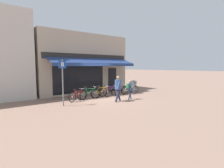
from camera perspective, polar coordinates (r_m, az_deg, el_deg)
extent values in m
plane|color=#846656|center=(12.27, -1.59, -4.79)|extent=(160.00, 160.00, 0.00)
cube|color=tan|center=(15.85, -10.24, 6.51)|extent=(7.98, 3.00, 4.95)
cube|color=black|center=(14.13, -10.42, 1.63)|extent=(4.39, 0.04, 2.20)
cube|color=black|center=(15.93, 0.08, 1.46)|extent=(0.90, 0.04, 2.10)
cube|color=#282623|center=(14.54, -7.44, 8.77)|extent=(7.59, 0.06, 0.44)
cube|color=navy|center=(13.90, -5.85, 7.59)|extent=(7.19, 1.53, 0.50)
cube|color=navy|center=(13.26, -4.08, 6.29)|extent=(7.19, 0.03, 0.20)
cylinder|color=#47494F|center=(12.94, -2.39, -1.78)|extent=(5.24, 0.04, 0.04)
cylinder|color=#47494F|center=(11.69, -12.69, -4.10)|extent=(0.04, 0.04, 0.55)
cylinder|color=#47494F|center=(14.61, 5.82, -2.02)|extent=(0.04, 0.04, 0.55)
torus|color=black|center=(12.01, -9.46, -3.54)|extent=(0.63, 0.26, 0.65)
cylinder|color=#9E9EA3|center=(12.01, -9.46, -3.54)|extent=(0.09, 0.08, 0.07)
torus|color=black|center=(11.29, -12.85, -4.20)|extent=(0.63, 0.26, 0.65)
cylinder|color=#9E9EA3|center=(11.29, -12.85, -4.20)|extent=(0.09, 0.08, 0.07)
cylinder|color=#B21E1E|center=(11.71, -10.71, -3.09)|extent=(0.54, 0.22, 0.35)
cylinder|color=#B21E1E|center=(11.66, -10.85, -2.30)|extent=(0.59, 0.24, 0.05)
cylinder|color=#B21E1E|center=(11.49, -11.76, -3.24)|extent=(0.11, 0.07, 0.34)
cylinder|color=#B21E1E|center=(11.42, -12.23, -4.12)|extent=(0.34, 0.15, 0.05)
cylinder|color=#B21E1E|center=(11.36, -12.37, -3.32)|extent=(0.29, 0.13, 0.34)
cylinder|color=#B21E1E|center=(11.94, -9.65, -2.86)|extent=(0.15, 0.08, 0.31)
cylinder|color=#9E9EA3|center=(11.42, -11.96, -2.20)|extent=(0.06, 0.04, 0.11)
cube|color=black|center=(11.40, -12.02, -1.86)|extent=(0.26, 0.18, 0.05)
cylinder|color=#9E9EA3|center=(11.87, -9.84, -1.84)|extent=(0.03, 0.03, 0.14)
cylinder|color=#9E9EA3|center=(11.86, -9.85, -1.50)|extent=(0.20, 0.50, 0.03)
torus|color=black|center=(12.34, -5.21, -3.03)|extent=(0.74, 0.20, 0.74)
cylinder|color=#9E9EA3|center=(12.34, -5.21, -3.03)|extent=(0.08, 0.07, 0.07)
torus|color=black|center=(11.97, -9.74, -3.36)|extent=(0.74, 0.20, 0.74)
cylinder|color=#9E9EA3|center=(11.97, -9.74, -3.36)|extent=(0.08, 0.07, 0.07)
cylinder|color=#23703D|center=(12.16, -6.89, -2.40)|extent=(0.57, 0.14, 0.39)
cylinder|color=#23703D|center=(12.11, -7.06, -1.53)|extent=(0.63, 0.14, 0.05)
cylinder|color=#23703D|center=(12.05, -8.29, -2.46)|extent=(0.11, 0.04, 0.39)
cylinder|color=#23703D|center=(12.03, -8.92, -3.35)|extent=(0.36, 0.09, 0.05)
cylinder|color=#23703D|center=(11.98, -9.10, -2.47)|extent=(0.31, 0.10, 0.38)
cylinder|color=#23703D|center=(12.29, -5.44, -2.26)|extent=(0.15, 0.04, 0.36)
cylinder|color=#9E9EA3|center=(11.98, -8.53, -1.35)|extent=(0.05, 0.02, 0.11)
cube|color=black|center=(11.97, -8.59, -1.02)|extent=(0.25, 0.14, 0.05)
cylinder|color=#9E9EA3|center=(12.22, -5.68, -1.16)|extent=(0.03, 0.04, 0.14)
cylinder|color=#9E9EA3|center=(12.21, -5.67, -0.83)|extent=(0.11, 0.52, 0.05)
torus|color=black|center=(12.81, -1.36, -2.68)|extent=(0.75, 0.26, 0.74)
cylinder|color=#9E9EA3|center=(12.81, -1.36, -2.68)|extent=(0.08, 0.08, 0.08)
torus|color=black|center=(12.40, -5.50, -2.98)|extent=(0.75, 0.26, 0.74)
cylinder|color=#9E9EA3|center=(12.40, -5.50, -2.98)|extent=(0.08, 0.08, 0.08)
cylinder|color=orange|center=(12.61, -2.87, -2.07)|extent=(0.55, 0.18, 0.39)
cylinder|color=orange|center=(12.54, -2.99, -1.23)|extent=(0.61, 0.14, 0.05)
cylinder|color=orange|center=(12.48, -4.15, -2.12)|extent=(0.13, 0.08, 0.39)
cylinder|color=orange|center=(12.47, -4.76, -2.97)|extent=(0.35, 0.09, 0.05)
cylinder|color=orange|center=(12.41, -4.89, -2.13)|extent=(0.30, 0.13, 0.38)
cylinder|color=orange|center=(12.74, -1.55, -1.94)|extent=(0.15, 0.06, 0.36)
cylinder|color=#9E9EA3|center=(12.40, -4.32, -1.05)|extent=(0.06, 0.03, 0.11)
cube|color=black|center=(12.38, -4.37, -0.74)|extent=(0.25, 0.15, 0.06)
cylinder|color=#9E9EA3|center=(12.66, -1.71, -0.88)|extent=(0.03, 0.05, 0.14)
cylinder|color=#9E9EA3|center=(12.65, -1.70, -0.57)|extent=(0.12, 0.52, 0.09)
torus|color=black|center=(13.31, 1.22, -2.41)|extent=(0.70, 0.43, 0.72)
cylinder|color=#9E9EA3|center=(13.31, 1.22, -2.41)|extent=(0.09, 0.09, 0.08)
torus|color=black|center=(13.12, -3.16, -2.54)|extent=(0.70, 0.43, 0.72)
cylinder|color=#9E9EA3|center=(13.12, -3.16, -2.54)|extent=(0.09, 0.09, 0.08)
cylinder|color=#892D7A|center=(13.22, -0.45, -1.77)|extent=(0.55, 0.24, 0.38)
cylinder|color=#892D7A|center=(13.21, -0.63, -0.97)|extent=(0.58, 0.31, 0.05)
cylinder|color=#892D7A|center=(13.16, -1.80, -1.77)|extent=(0.10, 0.12, 0.38)
cylinder|color=#892D7A|center=(13.14, -2.39, -2.55)|extent=(0.34, 0.19, 0.05)
cylinder|color=#892D7A|center=(13.13, -2.57, -1.75)|extent=(0.31, 0.13, 0.37)
cylinder|color=#892D7A|center=(13.29, 0.96, -1.69)|extent=(0.13, 0.13, 0.34)
cylinder|color=#9E9EA3|center=(13.15, -2.05, -0.75)|extent=(0.05, 0.06, 0.11)
cube|color=black|center=(13.15, -2.12, -0.45)|extent=(0.26, 0.20, 0.06)
cylinder|color=#9E9EA3|center=(13.28, 0.70, -0.67)|extent=(0.04, 0.05, 0.14)
cylinder|color=#9E9EA3|center=(13.28, 0.69, -0.37)|extent=(0.25, 0.48, 0.08)
torus|color=black|center=(14.20, 4.02, -1.92)|extent=(0.70, 0.28, 0.70)
cylinder|color=#9E9EA3|center=(14.20, 4.02, -1.92)|extent=(0.09, 0.08, 0.07)
torus|color=black|center=(13.38, 1.78, -2.38)|extent=(0.70, 0.28, 0.70)
cylinder|color=#9E9EA3|center=(13.38, 1.78, -2.38)|extent=(0.09, 0.08, 0.07)
cylinder|color=black|center=(13.86, 3.24, -1.46)|extent=(0.54, 0.15, 0.37)
cylinder|color=black|center=(13.80, 3.21, -0.73)|extent=(0.59, 0.20, 0.05)
cylinder|color=black|center=(13.61, 2.55, -1.56)|extent=(0.11, 0.09, 0.37)
cylinder|color=black|center=(13.53, 2.18, -2.34)|extent=(0.34, 0.13, 0.05)
cylinder|color=black|center=(13.46, 2.15, -1.60)|extent=(0.30, 0.09, 0.37)
cylinder|color=black|center=(14.12, 3.95, -1.29)|extent=(0.14, 0.10, 0.34)
cylinder|color=#9E9EA3|center=(13.53, 2.50, -0.62)|extent=(0.06, 0.05, 0.11)
cube|color=black|center=(13.50, 2.48, -0.33)|extent=(0.26, 0.16, 0.06)
cylinder|color=#9E9EA3|center=(14.04, 3.90, -0.37)|extent=(0.03, 0.04, 0.14)
cylinder|color=#9E9EA3|center=(14.03, 3.92, -0.09)|extent=(0.16, 0.51, 0.06)
torus|color=black|center=(14.46, 7.53, -1.85)|extent=(0.69, 0.16, 0.69)
cylinder|color=#9E9EA3|center=(14.46, 7.53, -1.85)|extent=(0.08, 0.07, 0.07)
torus|color=black|center=(13.82, 4.16, -2.17)|extent=(0.69, 0.16, 0.69)
cylinder|color=#9E9EA3|center=(13.82, 4.16, -2.17)|extent=(0.08, 0.07, 0.07)
cylinder|color=#BCB7B2|center=(14.18, 6.32, -1.37)|extent=(0.58, 0.12, 0.37)
cylinder|color=#BCB7B2|center=(14.13, 6.23, -0.67)|extent=(0.65, 0.10, 0.05)
cylinder|color=#BCB7B2|center=(13.98, 5.28, -1.42)|extent=(0.12, 0.05, 0.36)
cylinder|color=#BCB7B2|center=(13.93, 4.77, -2.15)|extent=(0.37, 0.07, 0.05)
cylinder|color=#BCB7B2|center=(13.87, 4.67, -1.44)|extent=(0.32, 0.09, 0.36)
cylinder|color=#BCB7B2|center=(14.39, 7.39, -1.24)|extent=(0.15, 0.05, 0.33)
cylinder|color=#9E9EA3|center=(13.91, 5.15, -0.52)|extent=(0.06, 0.03, 0.11)
cube|color=black|center=(13.89, 5.11, -0.24)|extent=(0.25, 0.13, 0.06)
cylinder|color=#9E9EA3|center=(14.32, 7.26, -0.35)|extent=(0.03, 0.04, 0.14)
cylinder|color=#9E9EA3|center=(14.30, 7.28, -0.07)|extent=(0.08, 0.52, 0.06)
cylinder|color=#282D47|center=(11.43, 2.15, -3.60)|extent=(0.36, 0.18, 0.82)
cylinder|color=#282D47|center=(11.13, 1.75, -3.85)|extent=(0.36, 0.18, 0.82)
cylinder|color=#334C7F|center=(11.19, 1.96, -0.19)|extent=(0.45, 0.45, 0.62)
sphere|color=#A87A5B|center=(11.15, 1.97, 2.07)|extent=(0.20, 0.20, 0.20)
cylinder|color=#334C7F|center=(10.95, 2.19, -0.33)|extent=(0.30, 0.15, 0.56)
cylinder|color=#334C7F|center=(11.43, 1.75, -0.07)|extent=(0.30, 0.15, 0.56)
cylinder|color=#282D47|center=(12.10, 5.96, -3.46)|extent=(0.26, 0.08, 0.65)
cylinder|color=#282D47|center=(11.89, 5.77, -3.63)|extent=(0.26, 0.08, 0.65)
cylinder|color=#334C7F|center=(11.92, 5.89, -0.88)|extent=(0.24, 0.24, 0.50)
sphere|color=#A87A5B|center=(11.88, 5.91, 0.83)|extent=(0.16, 0.16, 0.16)
cylinder|color=#334C7F|center=(11.77, 6.10, -0.97)|extent=(0.22, 0.11, 0.44)
cylinder|color=#334C7F|center=(12.06, 5.69, -0.80)|extent=(0.22, 0.11, 0.44)
cube|color=#23663D|center=(11.78, 5.25, -0.66)|extent=(0.14, 0.20, 0.30)
cylinder|color=#515459|center=(14.78, 6.97, -1.04)|extent=(0.53, 0.53, 1.01)
cone|color=#33353A|center=(14.73, 7.00, 1.11)|extent=(0.54, 0.54, 0.11)
cylinder|color=slate|center=(10.23, -15.77, 0.35)|extent=(0.07, 0.07, 2.65)
cube|color=#14429E|center=(10.17, -15.91, 6.20)|extent=(0.44, 0.02, 0.44)
cube|color=white|center=(10.16, -15.88, 6.20)|extent=(0.14, 0.01, 0.22)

